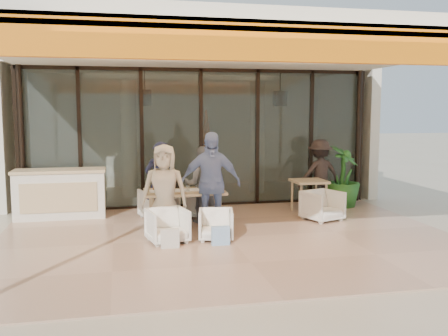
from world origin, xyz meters
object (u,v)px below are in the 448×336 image
object	(u,v)px
dining_table	(184,193)
standing_woman	(320,174)
diner_periwinkle	(211,183)
diner_grey	(202,185)
chair_far_left	(158,202)
chair_near_left	(167,224)
side_table	(309,185)
side_chair	(322,204)
potted_palm	(343,177)
diner_cream	(164,190)
chair_far_right	(199,204)
chair_near_right	(216,223)
host_counter	(60,194)
diner_navy	(160,183)

from	to	relation	value
dining_table	standing_woman	world-z (taller)	standing_woman
diner_periwinkle	standing_woman	distance (m)	3.44
dining_table	diner_grey	world-z (taller)	diner_grey
chair_far_left	diner_grey	xyz separation A→B (m)	(0.84, -0.50, 0.42)
chair_near_left	side_table	world-z (taller)	side_table
side_chair	standing_woman	distance (m)	1.49
diner_periwinkle	side_table	distance (m)	2.73
standing_woman	potted_palm	size ratio (longest dim) A/B	1.11
diner_cream	potted_palm	size ratio (longest dim) A/B	1.15
chair_far_right	diner_cream	distance (m)	1.72
chair_far_right	diner_periwinkle	size ratio (longest dim) A/B	0.31
standing_woman	potted_palm	distance (m)	0.56
chair_near_left	potted_palm	world-z (taller)	potted_palm
chair_near_right	chair_far_right	bearing A→B (deg)	100.79
host_counter	side_chair	distance (m)	5.40
chair_near_right	standing_woman	xyz separation A→B (m)	(2.90, 2.35, 0.49)
chair_near_left	host_counter	bearing A→B (deg)	117.97
side_table	potted_palm	distance (m)	1.17
chair_near_left	standing_woman	size ratio (longest dim) A/B	0.41
dining_table	chair_far_left	distance (m)	1.08
chair_far_right	chair_near_left	xyz separation A→B (m)	(-0.84, -1.90, 0.04)
chair_far_left	diner_grey	size ratio (longest dim) A/B	0.46
chair_far_right	dining_table	bearing A→B (deg)	75.92
standing_woman	potted_palm	bearing A→B (deg)	169.32
diner_periwinkle	side_table	xyz separation A→B (m)	(2.40, 1.26, -0.30)
diner_grey	side_chair	bearing A→B (deg)	-176.52
chair_far_left	diner_cream	world-z (taller)	diner_cream
dining_table	diner_cream	distance (m)	0.63
dining_table	chair_far_left	bearing A→B (deg)	113.59
diner_grey	potted_palm	size ratio (longest dim) A/B	1.07
diner_navy	diner_cream	distance (m)	0.90
dining_table	diner_cream	size ratio (longest dim) A/B	0.91
chair_far_left	chair_near_left	xyz separation A→B (m)	(0.00, -1.90, -0.02)
diner_cream	chair_near_right	bearing A→B (deg)	-17.81
chair_near_left	diner_grey	xyz separation A→B (m)	(0.84, 1.40, 0.44)
chair_near_right	diner_navy	bearing A→B (deg)	131.76
potted_palm	side_table	bearing A→B (deg)	-153.24
diner_grey	side_chair	xyz separation A→B (m)	(2.40, -0.39, -0.42)
diner_periwinkle	standing_woman	world-z (taller)	diner_periwinkle
host_counter	diner_navy	bearing A→B (deg)	-25.65
diner_grey	chair_far_left	bearing A→B (deg)	-18.08
diner_navy	diner_grey	world-z (taller)	diner_navy
diner_grey	side_table	size ratio (longest dim) A/B	2.07
diner_navy	diner_cream	world-z (taller)	diner_cream
chair_far_right	potted_palm	bearing A→B (deg)	-163.26
chair_far_right	side_table	xyz separation A→B (m)	(2.40, -0.14, 0.35)
chair_far_left	chair_near_left	bearing A→B (deg)	72.10
standing_woman	chair_near_left	bearing A→B (deg)	27.81
side_table	host_counter	bearing A→B (deg)	173.53
potted_palm	standing_woman	bearing A→B (deg)	173.64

